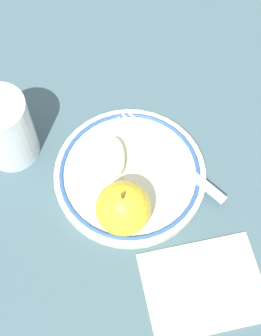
% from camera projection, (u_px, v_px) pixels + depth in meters
% --- Properties ---
extents(ground_plane, '(2.00, 2.00, 0.00)m').
position_uv_depth(ground_plane, '(123.00, 177.00, 0.63)').
color(ground_plane, '#3C555D').
extents(plate, '(0.20, 0.20, 0.02)m').
position_uv_depth(plate, '(130.00, 178.00, 0.62)').
color(plate, beige).
rests_on(plate, ground_plane).
extents(apple_red_whole, '(0.07, 0.07, 0.08)m').
position_uv_depth(apple_red_whole, '(124.00, 208.00, 0.56)').
color(apple_red_whole, gold).
rests_on(apple_red_whole, plate).
extents(apple_slice_front, '(0.03, 0.06, 0.02)m').
position_uv_depth(apple_slice_front, '(116.00, 156.00, 0.62)').
color(apple_slice_front, beige).
rests_on(apple_slice_front, plate).
extents(fork, '(0.14, 0.15, 0.00)m').
position_uv_depth(fork, '(173.00, 159.00, 0.63)').
color(fork, silver).
rests_on(fork, plate).
extents(drinking_glass, '(0.07, 0.07, 0.10)m').
position_uv_depth(drinking_glass, '(5.00, 129.00, 0.61)').
color(drinking_glass, silver).
rests_on(drinking_glass, ground_plane).
extents(napkin_folded, '(0.16, 0.13, 0.01)m').
position_uv_depth(napkin_folded, '(204.00, 286.00, 0.56)').
color(napkin_folded, beige).
rests_on(napkin_folded, ground_plane).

